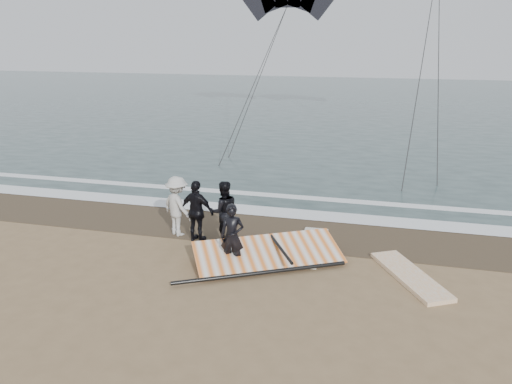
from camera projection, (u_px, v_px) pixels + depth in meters
ground at (268, 311)px, 10.38m from camera, size 120.00×120.00×0.00m
sea at (357, 104)px, 40.89m from camera, size 120.00×54.00×0.02m
wet_sand at (302, 232)px, 14.54m from camera, size 120.00×2.80×0.01m
foam_near at (309, 215)px, 15.83m from camera, size 120.00×0.90×0.01m
foam_far at (316, 198)px, 17.40m from camera, size 120.00×0.45×0.01m
man_main at (232, 236)px, 12.13m from camera, size 0.60×0.40×1.62m
board_white at (410, 276)px, 11.78m from camera, size 1.88×2.63×0.10m
board_cream at (310, 246)px, 13.41m from camera, size 0.69×2.50×0.10m
trio_cluster at (197, 209)px, 13.83m from camera, size 2.57×1.17×1.74m
sail_rig at (267, 253)px, 12.64m from camera, size 3.90×3.34×0.49m
kite_dark at (288, 0)px, 31.55m from camera, size 7.01×6.79×15.20m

